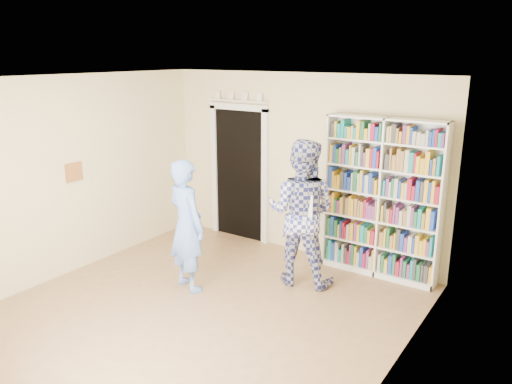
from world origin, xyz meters
TOP-DOWN VIEW (x-y plane):
  - floor at (0.00, 0.00)m, footprint 5.00×5.00m
  - ceiling at (0.00, 0.00)m, footprint 5.00×5.00m
  - wall_back at (0.00, 2.50)m, footprint 4.50×0.00m
  - wall_left at (-2.25, 0.00)m, footprint 0.00×5.00m
  - wall_right at (2.25, 0.00)m, footprint 0.00×5.00m
  - bookshelf at (1.35, 2.34)m, footprint 1.58×0.30m
  - doorway at (-1.10, 2.48)m, footprint 1.10×0.08m
  - wall_art at (-2.23, 0.20)m, footprint 0.03×0.25m
  - man_blue at (-0.55, 0.56)m, footprint 0.72×0.57m
  - man_plaid at (0.57, 1.54)m, footprint 1.07×0.92m
  - paper_sheet at (0.71, 1.34)m, footprint 0.23×0.02m

SIDE VIEW (x-z plane):
  - floor at x=0.00m, z-range 0.00..0.00m
  - man_blue at x=-0.55m, z-range 0.00..1.71m
  - man_plaid at x=0.57m, z-range 0.00..1.93m
  - bookshelf at x=1.35m, z-range 0.01..2.18m
  - paper_sheet at x=0.71m, z-range 0.95..1.28m
  - doorway at x=-1.10m, z-range -0.04..2.39m
  - wall_back at x=0.00m, z-range -0.90..3.60m
  - wall_left at x=-2.25m, z-range -1.15..3.85m
  - wall_right at x=2.25m, z-range -1.15..3.85m
  - wall_art at x=-2.23m, z-range 1.27..1.52m
  - ceiling at x=0.00m, z-range 2.70..2.70m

